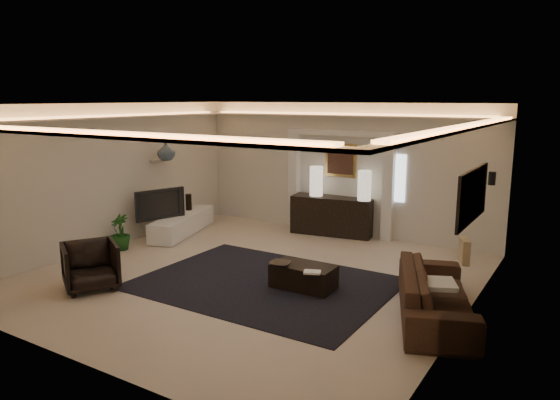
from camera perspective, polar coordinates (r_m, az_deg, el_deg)
The scene contains 33 objects.
floor at distance 9.08m, azimuth -3.10°, elevation -8.26°, with size 7.00×7.00×0.00m, color beige.
ceiling at distance 8.57m, azimuth -3.31°, elevation 10.36°, with size 7.00×7.00×0.00m, color white.
wall_back at distance 11.71m, azimuth 6.68°, elevation 3.38°, with size 7.00×7.00×0.00m, color beige.
wall_front at distance 6.24m, azimuth -22.00°, elevation -4.17°, with size 7.00×7.00×0.00m, color beige.
wall_left at distance 11.07m, azimuth -18.23°, elevation 2.45°, with size 7.00×7.00×0.00m, color beige.
wall_right at distance 7.32m, azimuth 19.87°, elevation -1.86°, with size 7.00×7.00×0.00m, color beige.
cove_soffit at distance 8.57m, azimuth -3.29°, elevation 8.49°, with size 7.00×7.00×0.04m, color silver.
daylight_slit at distance 11.20m, azimuth 12.88°, elevation 2.31°, with size 0.25×0.03×1.00m, color white.
area_rug at distance 8.71m, azimuth -1.68°, elevation -9.06°, with size 4.00×3.00×0.01m, color black.
pilaster_left at distance 12.20m, azimuth 1.55°, elevation 2.11°, with size 0.22×0.20×2.20m, color silver.
pilaster_right at distance 11.24m, azimuth 11.73°, elevation 1.09°, with size 0.22×0.20×2.20m, color silver.
alcove_header at distance 11.54m, azimuth 6.56°, elevation 7.27°, with size 2.52×0.20×0.12m, color silver.
painting_frame at distance 11.66m, azimuth 6.64°, elevation 4.34°, with size 0.74×0.04×0.74m, color tan.
painting_canvas at distance 11.64m, azimuth 6.59°, elevation 4.33°, with size 0.62×0.02×0.62m, color #4C2D1E.
art_panel_frame at distance 7.57m, azimuth 20.26°, elevation 0.46°, with size 0.04×1.64×0.74m, color black.
art_panel_gold at distance 7.57m, azimuth 20.07°, elevation 0.47°, with size 0.02×1.50×0.62m, color tan.
wall_sconce at distance 9.43m, azimuth 22.10°, elevation 2.19°, with size 0.12×0.12×0.22m, color black.
wall_niche at distance 11.94m, azimuth -12.96°, elevation 4.29°, with size 0.10×0.55×0.04m, color silver.
console at distance 11.71m, azimuth 5.71°, elevation -1.82°, with size 1.80×0.56×0.90m, color black.
lamp_left at distance 11.69m, azimuth 3.97°, elevation 1.64°, with size 0.29×0.29×0.66m, color #F2DFC3.
lamp_right at distance 11.27m, azimuth 9.17°, elevation 1.16°, with size 0.29×0.29×0.64m, color beige.
media_ledge at distance 11.96m, azimuth -10.56°, elevation -2.54°, with size 0.56×2.26×0.42m, color white.
tv at distance 11.58m, azimuth -13.17°, elevation -0.30°, with size 0.15×1.13×0.65m, color black.
figurine at distance 12.31m, azimuth -9.92°, elevation -0.16°, with size 0.14×0.14×0.38m, color black.
ginger_jar at distance 11.61m, azimuth -12.30°, elevation 5.23°, with size 0.38×0.38×0.40m, color slate.
plant at distance 10.96m, azimuth -17.04°, elevation -3.37°, with size 0.40×0.40×0.72m, color #194916.
sofa at distance 7.63m, azimuth 16.59°, elevation -9.82°, with size 0.92×2.34×0.68m, color brown.
throw_blanket at distance 7.42m, azimuth 16.34°, elevation -8.72°, with size 0.58×0.48×0.06m, color white.
throw_pillow at distance 9.08m, azimuth 19.43°, elevation -5.25°, with size 0.12×0.40×0.40m, color tan.
coffee_table at distance 8.45m, azimuth 2.57°, elevation -8.28°, with size 1.00×0.54×0.37m, color black.
bowl at distance 8.27m, azimuth 0.04°, elevation -6.90°, with size 0.33×0.33×0.08m, color #413224.
magazine at distance 8.01m, azimuth 3.53°, elevation -7.72°, with size 0.25×0.18×0.03m, color white.
armchair at distance 8.91m, azimuth -19.94°, elevation -6.76°, with size 0.81×0.83×0.75m, color #352C1F.
Camera 1 is at (4.93, -7.01, 3.01)m, focal length 33.57 mm.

